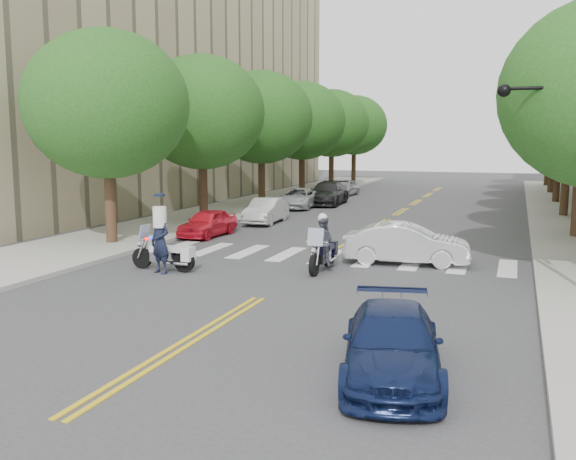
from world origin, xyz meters
The scene contains 24 objects.
ground centered at (0.00, 0.00, 0.00)m, with size 140.00×140.00×0.00m, color #38383A.
sidewalk_left centered at (-9.50, 22.00, 0.07)m, with size 5.00×60.00×0.15m, color #9E9991.
building_left centered at (-26.00, 26.00, 12.00)m, with size 26.00×44.00×24.00m, color tan.
tree_l_0 centered at (-8.80, 6.00, 5.55)m, with size 6.40×6.40×8.45m.
tree_l_1 centered at (-8.80, 14.00, 5.55)m, with size 6.40×6.40×8.45m.
tree_l_2 centered at (-8.80, 22.00, 5.55)m, with size 6.40×6.40×8.45m.
tree_l_3 centered at (-8.80, 30.00, 5.55)m, with size 6.40×6.40×8.45m.
tree_l_4 centered at (-8.80, 38.00, 5.55)m, with size 6.40×6.40×8.45m.
tree_l_5 centered at (-8.80, 46.00, 5.55)m, with size 6.40×6.40×8.45m.
tree_r_2 centered at (8.80, 22.00, 5.55)m, with size 6.40×6.40×8.45m.
tree_r_3 centered at (8.80, 30.00, 5.55)m, with size 6.40×6.40×8.45m.
tree_r_4 centered at (8.80, 38.00, 5.55)m, with size 6.40×6.40×8.45m.
tree_r_5 centered at (8.80, 46.00, 5.55)m, with size 6.40×6.40×8.45m.
traffic_signal_pole centered at (7.72, 3.50, 3.72)m, with size 2.82×0.42×6.00m.
motorcycle_police centered at (0.55, 4.12, 0.84)m, with size 0.78×2.31×1.88m.
motorcycle_parked centered at (-4.16, 2.43, 0.52)m, with size 2.30×0.55×1.48m.
officer_standing centered at (-4.17, 2.00, 1.02)m, with size 0.75×0.49×2.05m, color black.
convertible centered at (2.91, 6.15, 0.69)m, with size 1.47×4.21×1.39m, color white.
sedan_blue centered at (4.40, -4.47, 0.61)m, with size 1.71×4.21×1.22m, color #101B42.
parked_car_a centered at (-6.30, 9.50, 0.60)m, with size 1.41×3.50×1.19m, color red.
parked_car_b centered at (-5.55, 14.50, 0.63)m, with size 1.34×3.84×1.26m, color silver.
parked_car_c centered at (-6.30, 21.74, 0.62)m, with size 2.06×4.46×1.24m, color #B6B8BE.
parked_car_d centered at (-5.20, 24.50, 0.74)m, with size 2.06×5.07×1.47m, color black.
parked_car_e centered at (-5.84, 31.38, 0.61)m, with size 1.45×3.61×1.23m, color #96969B.
Camera 1 is at (6.36, -15.46, 4.23)m, focal length 40.00 mm.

